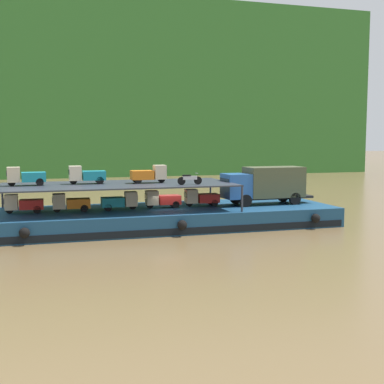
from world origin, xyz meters
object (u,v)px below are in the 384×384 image
mini_truck_lower_mid (120,201)px  mini_truck_lower_bow (201,198)px  cargo_barge (167,217)px  mini_truck_lower_aft (71,203)px  mini_truck_upper_mid (86,175)px  mini_truck_upper_stern (26,176)px  covered_lorry (265,184)px  motorcycle_upper_port (190,179)px  mini_truck_lower_fore (162,199)px  mini_truck_lower_stern (23,204)px  mini_truck_upper_fore (149,174)px

mini_truck_lower_mid → mini_truck_lower_bow: (6.65, 0.37, 0.00)m
cargo_barge → mini_truck_lower_aft: size_ratio=9.67×
mini_truck_lower_aft → mini_truck_upper_mid: bearing=30.2°
mini_truck_lower_mid → mini_truck_upper_stern: mini_truck_upper_stern is taller
covered_lorry → mini_truck_lower_bow: 5.53m
cargo_barge → motorcycle_upper_port: bearing=-62.4°
mini_truck_lower_mid → mini_truck_lower_bow: same height
cargo_barge → covered_lorry: size_ratio=3.37×
mini_truck_lower_fore → mini_truck_lower_stern: bearing=179.0°
mini_truck_upper_fore → motorcycle_upper_port: bearing=-42.9°
mini_truck_upper_stern → mini_truck_lower_stern: bearing=-145.8°
mini_truck_lower_stern → motorcycle_upper_port: 12.35m
motorcycle_upper_port → mini_truck_lower_stern: bearing=167.7°
mini_truck_lower_aft → mini_truck_upper_fore: mini_truck_upper_fore is taller
covered_lorry → mini_truck_upper_fore: (-9.73, 0.30, 1.00)m
mini_truck_lower_bow → mini_truck_upper_fore: mini_truck_upper_fore is taller
cargo_barge → mini_truck_lower_bow: size_ratio=9.60×
mini_truck_lower_aft → mini_truck_upper_stern: size_ratio=0.99×
mini_truck_lower_mid → mini_truck_upper_stern: bearing=175.5°
covered_lorry → motorcycle_upper_port: covered_lorry is taller
mini_truck_upper_fore → cargo_barge: bearing=-6.6°
covered_lorry → mini_truck_lower_bow: bearing=174.8°
mini_truck_lower_stern → motorcycle_upper_port: motorcycle_upper_port is taller
mini_truck_upper_fore → motorcycle_upper_port: 3.52m
mini_truck_upper_stern → motorcycle_upper_port: mini_truck_upper_stern is taller
mini_truck_lower_aft → mini_truck_lower_fore: bearing=1.6°
covered_lorry → mini_truck_lower_aft: bearing=179.5°
cargo_barge → mini_truck_lower_fore: bearing=152.0°
mini_truck_lower_stern → mini_truck_upper_mid: mini_truck_upper_mid is taller
mini_truck_lower_fore → motorcycle_upper_port: size_ratio=1.45×
mini_truck_lower_mid → mini_truck_upper_stern: 7.13m
cargo_barge → mini_truck_lower_mid: 4.01m
cargo_barge → mini_truck_lower_aft: (-7.43, -0.01, 1.44)m
mini_truck_lower_stern → mini_truck_lower_fore: same height
mini_truck_upper_mid → motorcycle_upper_port: 7.90m
covered_lorry → mini_truck_lower_stern: 19.14m
cargo_barge → mini_truck_lower_fore: 1.50m
mini_truck_lower_aft → mini_truck_lower_bow: same height
cargo_barge → mini_truck_lower_aft: 7.57m
mini_truck_lower_stern → mini_truck_lower_aft: same height
mini_truck_lower_stern → mini_truck_upper_stern: size_ratio=0.99×
covered_lorry → mini_truck_lower_mid: covered_lorry is taller
cargo_barge → mini_truck_upper_mid: size_ratio=9.71×
mini_truck_lower_mid → motorcycle_upper_port: size_ratio=1.45×
mini_truck_lower_aft → mini_truck_lower_mid: 3.69m
mini_truck_lower_stern → mini_truck_lower_fore: (10.42, -0.18, 0.00)m
covered_lorry → mini_truck_lower_fore: (-8.69, 0.33, -1.00)m
covered_lorry → mini_truck_lower_fore: bearing=177.9°
mini_truck_lower_aft → mini_truck_upper_fore: bearing=1.6°
mini_truck_lower_aft → mini_truck_upper_stern: 3.76m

